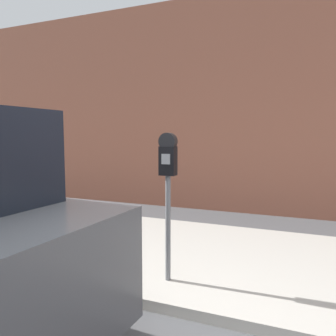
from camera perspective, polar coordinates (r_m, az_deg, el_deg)
sidewalk at (r=4.65m, az=-1.13°, el=-14.18°), size 24.00×2.80×0.11m
building_facade at (r=7.28m, az=8.47°, el=10.69°), size 24.00×0.30×4.56m
parking_meter at (r=3.37m, az=-0.00°, el=-1.36°), size 0.18×0.12×1.55m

